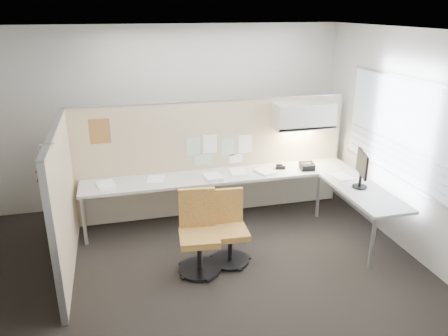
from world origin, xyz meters
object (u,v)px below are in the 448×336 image
object	(u,v)px
chair_left	(229,230)
monitor	(362,167)
phone	(307,166)
desk	(246,184)
chair_right	(199,235)

from	to	relation	value
chair_left	monitor	size ratio (longest dim) A/B	1.82
monitor	phone	distance (m)	0.95
monitor	phone	bearing A→B (deg)	42.55
desk	chair_right	distance (m)	1.39
chair_right	phone	bearing A→B (deg)	35.82
monitor	phone	size ratio (longest dim) A/B	2.22
chair_left	monitor	world-z (taller)	monitor
desk	phone	bearing A→B (deg)	2.76
monitor	phone	xyz separation A→B (m)	(-0.40, 0.83, -0.24)
chair_right	phone	xyz separation A→B (m)	(1.88, 1.09, 0.32)
monitor	phone	world-z (taller)	monitor
desk	monitor	distance (m)	1.63
desk	phone	world-z (taller)	phone
chair_right	monitor	world-z (taller)	monitor
phone	chair_left	bearing A→B (deg)	-140.51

